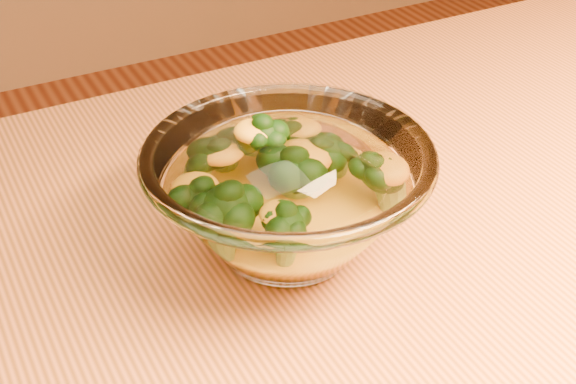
# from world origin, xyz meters

# --- Properties ---
(glass_bowl) EXTENTS (0.19, 0.19, 0.08)m
(glass_bowl) POSITION_xyz_m (0.01, 0.12, 0.79)
(glass_bowl) COLOR white
(glass_bowl) RESTS_ON table
(cheese_sauce) EXTENTS (0.10, 0.10, 0.03)m
(cheese_sauce) POSITION_xyz_m (0.01, 0.12, 0.78)
(cheese_sauce) COLOR #FFB215
(cheese_sauce) RESTS_ON glass_bowl
(broccoli_heap) EXTENTS (0.14, 0.11, 0.07)m
(broccoli_heap) POSITION_xyz_m (0.00, 0.13, 0.80)
(broccoli_heap) COLOR black
(broccoli_heap) RESTS_ON cheese_sauce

